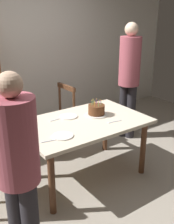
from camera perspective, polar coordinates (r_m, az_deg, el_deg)
name	(u,v)px	position (r m, az deg, el deg)	size (l,w,h in m)	color
ground	(84,175)	(3.52, -0.68, -13.03)	(6.40, 6.40, 0.00)	#9E9384
back_wall	(18,53)	(4.62, -14.18, 11.98)	(6.40, 0.10, 2.60)	beige
dining_table	(84,128)	(3.21, -0.73, -3.41)	(1.47, 0.94, 0.74)	beige
birthday_cake	(96,110)	(3.33, 1.99, 0.37)	(0.28, 0.28, 0.20)	silver
plate_near_celebrant	(63,136)	(2.81, -5.12, -4.96)	(0.22, 0.22, 0.01)	white
plate_far_side	(69,116)	(3.30, -3.89, -0.90)	(0.22, 0.22, 0.01)	white
fork_near_celebrant	(50,141)	(2.72, -7.82, -5.99)	(0.18, 0.02, 0.01)	silver
fork_far_side	(57,119)	(3.23, -6.37, -1.51)	(0.18, 0.02, 0.01)	silver
fork_near_guest	(115,121)	(3.16, 5.84, -1.99)	(0.18, 0.02, 0.01)	silver
chair_spindle_back	(57,120)	(3.94, -6.22, -1.69)	(0.47, 0.47, 0.95)	beige
person_celebrant	(18,165)	(2.06, -14.27, -10.69)	(0.32, 0.32, 1.59)	#262328
person_guest	(129,75)	(4.21, 8.81, 7.73)	(0.32, 0.32, 1.79)	#262328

